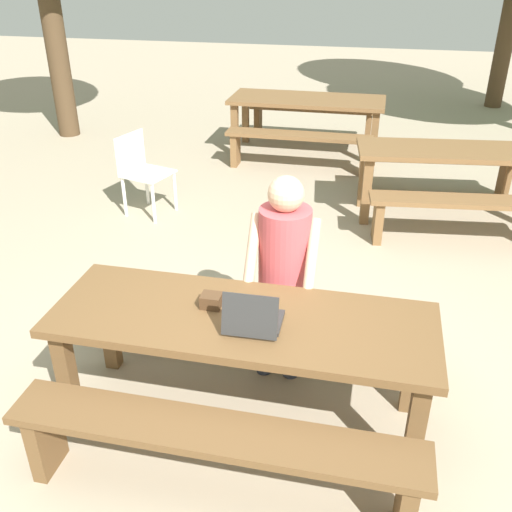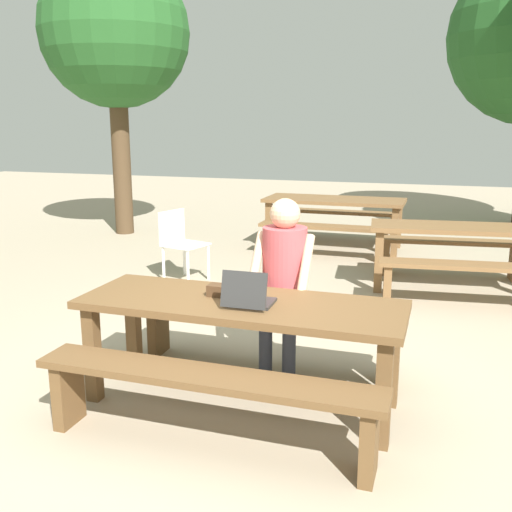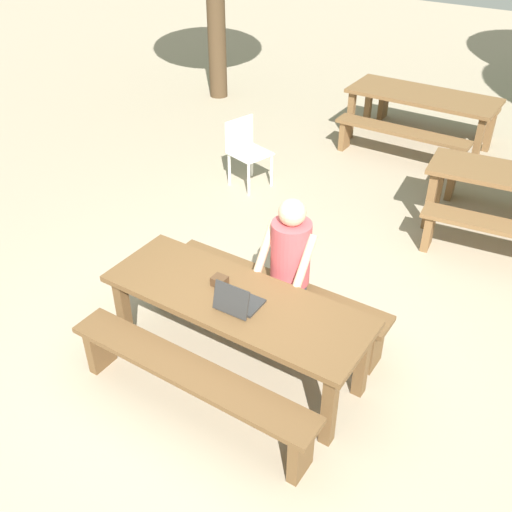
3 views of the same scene
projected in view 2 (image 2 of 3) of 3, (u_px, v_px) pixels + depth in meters
ground_plane at (241, 402)px, 4.01m from camera, size 30.00×30.00×0.00m
picnic_table_front at (241, 316)px, 3.86m from camera, size 2.15×0.75×0.73m
bench_near at (205, 391)px, 3.36m from camera, size 2.08×0.30×0.48m
bench_far at (267, 323)px, 4.49m from camera, size 2.08×0.30×0.48m
laptop at (248, 297)px, 3.72m from camera, size 0.30×0.30×0.25m
small_pouch at (217, 290)px, 3.95m from camera, size 0.11×0.10×0.08m
person_seated at (283, 271)px, 4.32m from camera, size 0.44×0.42×1.33m
plastic_chair at (181, 242)px, 7.00m from camera, size 0.54×0.54×0.84m
picnic_table_mid at (334, 205)px, 8.73m from camera, size 2.06×0.84×0.76m
bench_mid_south at (324, 233)px, 8.14m from camera, size 1.85×0.30×0.47m
bench_mid_north at (342, 218)px, 9.45m from camera, size 1.85×0.30×0.47m
picnic_table_rear at (458, 237)px, 6.49m from camera, size 1.97×0.88×0.75m
bench_rear_south at (464, 275)px, 5.96m from camera, size 1.74×0.49×0.47m
bench_rear_north at (450, 249)px, 7.15m from camera, size 1.74×0.49×0.47m
tree_rear at (115, 34)px, 9.35m from camera, size 2.41×2.41×4.48m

